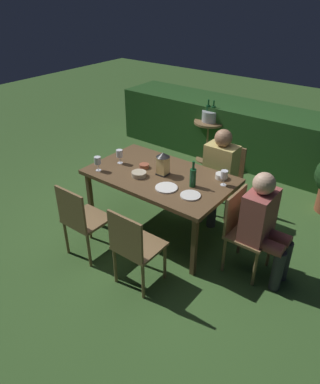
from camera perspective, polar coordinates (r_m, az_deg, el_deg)
ground_plane at (r=4.46m, az=-0.00°, el=-5.86°), size 16.00×16.00×0.00m
dining_table at (r=4.08m, az=-0.00°, el=2.05°), size 1.63×0.97×0.75m
chair_head_far at (r=3.74m, az=13.07°, el=-5.58°), size 0.40×0.42×0.87m
person_in_rust at (r=3.60m, az=16.13°, el=-4.67°), size 0.48×0.38×1.15m
chair_side_left_b at (r=3.44m, az=-4.07°, el=-8.39°), size 0.42×0.40×0.87m
chair_side_right_b at (r=4.67m, az=10.15°, el=2.50°), size 0.42×0.40×0.87m
person_in_mustard at (r=4.45m, az=9.12°, el=3.29°), size 0.38×0.47×1.15m
chair_side_left_a at (r=3.88m, az=-12.28°, el=-4.09°), size 0.42×0.40×0.87m
lantern_centerpiece at (r=4.00m, az=0.46°, el=4.69°), size 0.15×0.15×0.27m
green_bottle_on_table at (r=3.79m, az=5.23°, el=2.37°), size 0.07×0.07×0.29m
wine_glass_a at (r=3.85m, az=10.10°, el=2.62°), size 0.08×0.08×0.17m
wine_glass_b at (r=4.30m, az=-6.41°, el=5.98°), size 0.08×0.08×0.17m
wine_glass_c at (r=4.16m, az=-9.82°, el=4.83°), size 0.08×0.08×0.17m
plate_a at (r=3.66m, az=4.82°, el=-0.54°), size 0.21×0.21×0.01m
plate_b at (r=3.78m, az=1.02°, el=0.68°), size 0.24×0.24×0.01m
bowl_olives at (r=4.01m, az=-3.33°, el=2.86°), size 0.17×0.17×0.05m
bowl_bread at (r=4.20m, az=-2.51°, el=4.16°), size 0.11×0.11×0.04m
bowl_salad at (r=4.02m, az=9.66°, el=2.53°), size 0.13×0.13×0.06m
side_table at (r=6.03m, az=7.68°, el=8.92°), size 0.50×0.50×0.68m
ice_bucket at (r=5.92m, az=7.91°, el=11.92°), size 0.26×0.26×0.34m
hedge_backdrop at (r=6.13m, az=14.23°, el=8.68°), size 4.74×0.86×0.91m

